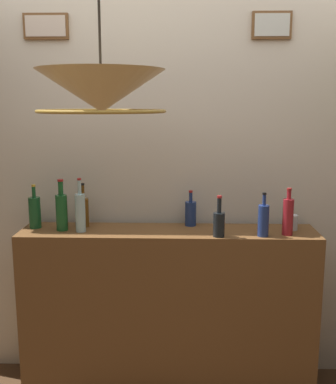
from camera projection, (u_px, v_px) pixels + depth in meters
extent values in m
cube|color=beige|center=(169.00, 176.00, 3.06)|extent=(3.45, 0.08, 2.71)
cube|color=brown|center=(46.00, 26.00, 2.86)|extent=(0.28, 0.03, 0.15)
cube|color=beige|center=(45.00, 26.00, 2.85)|extent=(0.25, 0.01, 0.12)
cube|color=brown|center=(272.00, 25.00, 2.82)|extent=(0.24, 0.03, 0.16)
cube|color=beige|center=(272.00, 25.00, 2.81)|extent=(0.21, 0.01, 0.13)
cube|color=brown|center=(168.00, 310.00, 2.97)|extent=(1.83, 0.36, 1.05)
cylinder|color=black|center=(219.00, 225.00, 2.72)|extent=(0.07, 0.07, 0.14)
cylinder|color=black|center=(219.00, 205.00, 2.70)|extent=(0.03, 0.03, 0.09)
cylinder|color=maroon|center=(219.00, 197.00, 2.69)|extent=(0.03, 0.03, 0.01)
cylinder|color=#1A5426|center=(62.00, 213.00, 2.85)|extent=(0.07, 0.07, 0.22)
cylinder|color=#1A5426|center=(61.00, 188.00, 2.82)|extent=(0.03, 0.03, 0.09)
cylinder|color=maroon|center=(60.00, 180.00, 2.81)|extent=(0.04, 0.04, 0.01)
cylinder|color=brown|center=(83.00, 212.00, 2.94)|extent=(0.07, 0.07, 0.18)
cylinder|color=brown|center=(83.00, 192.00, 2.92)|extent=(0.02, 0.02, 0.08)
cylinder|color=black|center=(82.00, 184.00, 2.91)|extent=(0.03, 0.03, 0.01)
cylinder|color=maroon|center=(288.00, 217.00, 2.75)|extent=(0.06, 0.06, 0.22)
cylinder|color=maroon|center=(289.00, 195.00, 2.72)|extent=(0.02, 0.02, 0.05)
cylinder|color=maroon|center=(289.00, 189.00, 2.72)|extent=(0.03, 0.03, 0.01)
cylinder|color=navy|center=(191.00, 214.00, 2.97)|extent=(0.07, 0.07, 0.15)
cylinder|color=navy|center=(191.00, 197.00, 2.95)|extent=(0.02, 0.02, 0.06)
cylinder|color=maroon|center=(191.00, 191.00, 2.94)|extent=(0.03, 0.03, 0.01)
cylinder|color=navy|center=(263.00, 221.00, 2.72)|extent=(0.06, 0.06, 0.19)
cylinder|color=navy|center=(264.00, 200.00, 2.70)|extent=(0.02, 0.02, 0.06)
cylinder|color=black|center=(264.00, 194.00, 2.69)|extent=(0.02, 0.02, 0.01)
cylinder|color=#A3C8CB|center=(80.00, 213.00, 2.82)|extent=(0.06, 0.06, 0.23)
cylinder|color=#A3C8CB|center=(79.00, 187.00, 2.79)|extent=(0.02, 0.02, 0.09)
cylinder|color=maroon|center=(79.00, 179.00, 2.78)|extent=(0.02, 0.02, 0.01)
cylinder|color=#184E26|center=(35.00, 213.00, 2.91)|extent=(0.07, 0.07, 0.19)
cylinder|color=#184E26|center=(34.00, 192.00, 2.89)|extent=(0.02, 0.02, 0.07)
cylinder|color=#B7932D|center=(33.00, 186.00, 2.88)|extent=(0.03, 0.03, 0.01)
cylinder|color=silver|center=(291.00, 222.00, 2.87)|extent=(0.08, 0.08, 0.09)
cone|color=beige|center=(101.00, 91.00, 2.12)|extent=(0.59, 0.59, 0.19)
cylinder|color=black|center=(100.00, 31.00, 2.07)|extent=(0.01, 0.01, 0.33)
torus|color=#AD8433|center=(102.00, 111.00, 2.14)|extent=(0.59, 0.59, 0.02)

